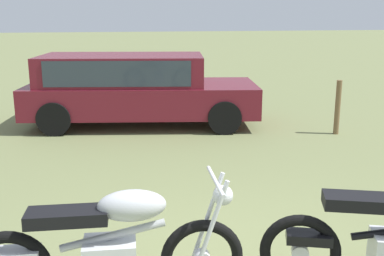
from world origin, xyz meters
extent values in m
cylinder|color=silver|center=(-0.26, 0.14, 0.66)|extent=(0.27, 0.06, 0.72)
cylinder|color=silver|center=(-0.27, -0.04, 0.66)|extent=(0.27, 0.06, 0.72)
cylinder|color=#B7BABF|center=(-1.01, 0.11, 0.58)|extent=(0.81, 0.12, 0.23)
ellipsoid|color=#B7BABF|center=(-0.86, 0.10, 0.82)|extent=(0.54, 0.30, 0.24)
cube|color=black|center=(-1.34, 0.13, 0.76)|extent=(0.62, 0.28, 0.10)
cube|color=#B7BABF|center=(-1.74, 0.16, 0.47)|extent=(0.37, 0.21, 0.08)
cylinder|color=silver|center=(-0.23, 0.05, 0.98)|extent=(0.08, 0.64, 0.03)
sphere|color=silver|center=(-0.17, 0.05, 0.86)|extent=(0.17, 0.17, 0.16)
torus|color=black|center=(0.48, 0.00, 0.33)|extent=(0.65, 0.31, 0.66)
cylinder|color=silver|center=(0.48, 0.00, 0.33)|extent=(0.17, 0.14, 0.14)
cube|color=black|center=(0.91, -0.16, 0.80)|extent=(0.65, 0.43, 0.10)
cube|color=black|center=(0.54, -0.03, 0.47)|extent=(0.40, 0.29, 0.08)
cube|color=maroon|center=(-0.15, 6.18, 0.55)|extent=(4.85, 2.60, 0.60)
cube|color=maroon|center=(-0.55, 6.25, 1.13)|extent=(3.46, 2.18, 0.60)
cube|color=#2D3842|center=(-0.55, 6.25, 1.15)|extent=(2.99, 2.13, 0.48)
cylinder|color=black|center=(1.57, 6.75, 0.32)|extent=(0.67, 0.33, 0.64)
cylinder|color=black|center=(1.27, 5.06, 0.32)|extent=(0.67, 0.33, 0.64)
cylinder|color=black|center=(-1.58, 7.30, 0.32)|extent=(0.67, 0.33, 0.64)
cylinder|color=black|center=(-1.88, 5.62, 0.32)|extent=(0.67, 0.33, 0.64)
cylinder|color=brown|center=(3.36, 4.62, 0.51)|extent=(0.10, 0.10, 1.03)
camera|label=1|loc=(-1.08, -3.15, 2.21)|focal=43.13mm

